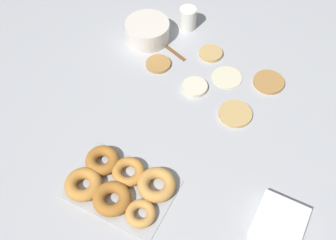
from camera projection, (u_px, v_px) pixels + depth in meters
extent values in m
plane|color=#B2B5BA|center=(191.00, 101.00, 1.43)|extent=(3.00, 3.00, 0.00)
cylinder|color=#B27F42|center=(158.00, 64.00, 1.52)|extent=(0.09, 0.09, 0.01)
cylinder|color=tan|center=(211.00, 53.00, 1.55)|extent=(0.09, 0.09, 0.01)
cylinder|color=beige|center=(227.00, 77.00, 1.49)|extent=(0.11, 0.11, 0.01)
cylinder|color=tan|center=(235.00, 114.00, 1.39)|extent=(0.11, 0.11, 0.01)
cylinder|color=beige|center=(195.00, 87.00, 1.45)|extent=(0.09, 0.09, 0.01)
cylinder|color=#B27F42|center=(269.00, 82.00, 1.47)|extent=(0.11, 0.11, 0.01)
cube|color=#ADAFB5|center=(121.00, 188.00, 1.23)|extent=(0.30, 0.21, 0.01)
torus|color=#C68438|center=(83.00, 184.00, 1.21)|extent=(0.11, 0.11, 0.04)
torus|color=#AD6B28|center=(112.00, 199.00, 1.18)|extent=(0.11, 0.11, 0.04)
torus|color=#D19347|center=(141.00, 214.00, 1.16)|extent=(0.09, 0.09, 0.03)
torus|color=#AD6B28|center=(102.00, 160.00, 1.26)|extent=(0.10, 0.10, 0.03)
torus|color=#C68438|center=(128.00, 172.00, 1.24)|extent=(0.10, 0.10, 0.03)
torus|color=#D19347|center=(157.00, 185.00, 1.21)|extent=(0.11, 0.11, 0.03)
cylinder|color=silver|center=(148.00, 31.00, 1.58)|extent=(0.17, 0.17, 0.07)
cube|color=white|center=(279.00, 224.00, 1.15)|extent=(0.13, 0.14, 0.02)
cube|color=white|center=(280.00, 221.00, 1.14)|extent=(0.13, 0.14, 0.02)
cylinder|color=white|center=(188.00, 18.00, 1.62)|extent=(0.07, 0.07, 0.09)
cube|color=brown|center=(173.00, 51.00, 1.57)|extent=(0.12, 0.06, 0.01)
cube|color=#BCBCC1|center=(153.00, 36.00, 1.61)|extent=(0.12, 0.09, 0.01)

